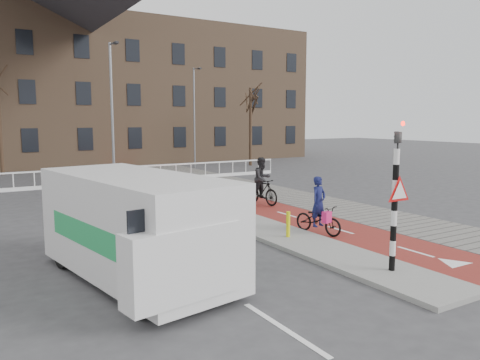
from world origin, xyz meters
TOP-DOWN VIEW (x-y plane):
  - ground at (0.00, 0.00)m, footprint 120.00×120.00m
  - bike_lane at (1.50, 10.00)m, footprint 2.50×60.00m
  - sidewalk at (4.30, 10.00)m, footprint 3.00×60.00m
  - curb_island at (-0.70, 4.00)m, footprint 1.80×16.00m
  - traffic_signal at (-0.60, -2.02)m, footprint 0.80×0.80m
  - bollard at (-0.81, 1.83)m, footprint 0.12×0.12m
  - cyclist_near at (0.55, 2.02)m, footprint 0.98×1.86m
  - cyclist_far at (1.88, 7.31)m, footprint 0.97×1.97m
  - van at (-5.88, 0.85)m, footprint 3.21×5.96m
  - railing at (-5.00, 17.00)m, footprint 28.00×0.10m
  - townhouse_row at (-3.00, 32.00)m, footprint 46.00×10.00m
  - tree_right at (10.74, 22.36)m, footprint 0.24×0.24m
  - streetlight_near at (-2.91, 13.03)m, footprint 0.12×0.12m
  - streetlight_right at (6.01, 22.77)m, footprint 0.12×0.12m

SIDE VIEW (x-z plane):
  - ground at x=0.00m, z-range 0.00..0.00m
  - bike_lane at x=1.50m, z-range 0.00..0.01m
  - sidewalk at x=4.30m, z-range 0.00..0.01m
  - curb_island at x=-0.70m, z-range 0.00..0.12m
  - railing at x=-5.00m, z-range -0.19..0.80m
  - bollard at x=-0.81m, z-range 0.12..0.90m
  - cyclist_near at x=0.55m, z-range -0.30..1.56m
  - cyclist_far at x=1.88m, z-range -0.17..1.88m
  - van at x=-5.88m, z-range 0.06..2.49m
  - traffic_signal at x=-0.60m, z-range 0.15..3.83m
  - tree_right at x=10.74m, z-range 0.00..6.16m
  - streetlight_near at x=-2.91m, z-range 0.00..7.23m
  - streetlight_right at x=6.01m, z-range 0.00..7.47m
  - townhouse_row at x=-3.00m, z-range -0.14..15.76m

